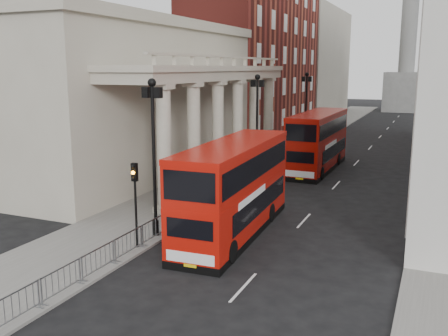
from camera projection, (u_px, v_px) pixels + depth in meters
The scene contains 18 objects.
ground at pixel (123, 265), 23.08m from camera, with size 260.00×260.00×0.00m, color black.
sidewalk_west at pixel (267, 156), 51.23m from camera, with size 6.00×140.00×0.12m, color slate.
sidewalk_east at pixel (441, 168), 44.82m from camera, with size 3.00×140.00×0.12m, color slate.
kerb at pixel (295, 158), 50.08m from camera, with size 0.20×140.00×0.14m, color slate.
portico_building at pixel (139, 103), 42.16m from camera, with size 9.00×28.00×12.00m, color #A29B88.
brick_building at pixel (258, 52), 68.17m from camera, with size 9.00×32.00×22.00m, color maroon.
west_building_far at pixel (313, 62), 97.16m from camera, with size 9.00×30.00×20.00m, color #A29B88.
monument_column at pixel (409, 32), 100.37m from camera, with size 8.00×8.00×54.20m.
lamp_post_south at pixel (154, 147), 25.94m from camera, with size 1.05×0.44×8.32m.
lamp_post_mid at pixel (257, 119), 40.34m from camera, with size 1.05×0.44×8.32m.
lamp_post_north at pixel (306, 105), 54.73m from camera, with size 1.05×0.44×8.32m.
traffic_light at pixel (135, 189), 24.44m from camera, with size 0.28×0.33×4.30m.
crowd_barriers at pixel (142, 236), 25.08m from camera, with size 0.50×18.75×1.10m.
bus_near at pixel (234, 187), 26.96m from camera, with size 3.35×11.82×5.05m.
bus_far at pixel (318, 140), 44.12m from camera, with size 2.97×11.81×5.09m.
pedestrian_a at pixel (215, 171), 38.62m from camera, with size 0.70×0.46×1.92m, color black.
pedestrian_b at pixel (228, 162), 42.65m from camera, with size 0.89×0.69×1.83m, color black.
pedestrian_c at pixel (218, 167), 40.79m from camera, with size 0.84×0.55×1.73m, color black.
Camera 1 is at (12.92, -18.09, 8.99)m, focal length 40.00 mm.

